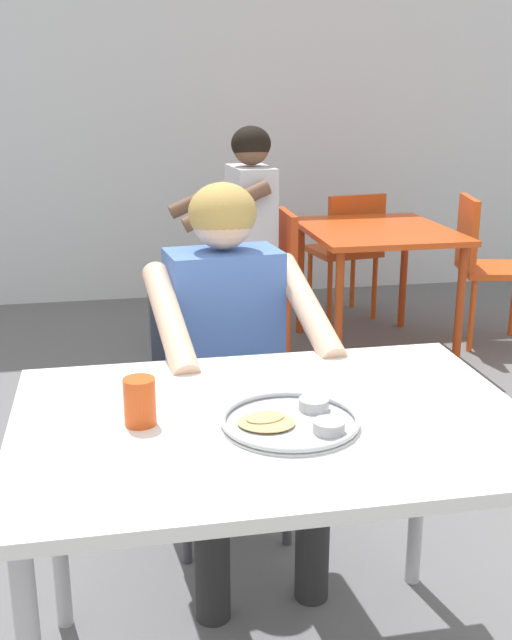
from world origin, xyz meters
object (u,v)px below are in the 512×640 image
Objects in this scene: chair_red_right at (484,260)px; patron_background at (235,226)px; thali_tray at (292,420)px; drinking_cup at (140,400)px; diner_foreground at (232,345)px; table_foreground at (272,447)px; chair_red_far at (348,245)px; chair_red_left at (265,276)px; chair_foreground at (216,383)px; table_background_red at (377,243)px.

patron_background is at bearing -179.51° from chair_red_right.
drinking_cup is (-0.32, 0.07, 0.04)m from thali_tray.
diner_foreground is 2.51m from chair_red_right.
table_foreground is 3.78× the size of thali_tray.
diner_foreground is 2.68m from chair_red_far.
chair_red_right is 0.87m from chair_red_far.
chair_red_left is at bearing 72.06° from drinking_cup.
chair_foreground is 0.73× the size of diner_foreground.
patron_background is (-0.15, 0.04, 0.27)m from chair_red_left.
patron_background is (-0.83, -0.63, 0.26)m from chair_red_far.
drinking_cup is 3.17m from chair_red_right.
chair_red_left reaches higher than table_foreground.
table_foreground reaches higher than table_background_red.
table_background_red is 1.07× the size of chair_red_right.
drinking_cup is at bearing -108.69° from chair_foreground.
table_foreground is 1.27× the size of table_background_red.
drinking_cup reaches higher than chair_red_far.
chair_red_far is (0.04, 0.63, -0.14)m from table_background_red.
thali_tray is at bearing -100.24° from chair_red_left.
chair_foreground is at bearing 95.14° from diner_foreground.
chair_foreground reaches higher than drinking_cup.
chair_red_left is at bearing -177.61° from chair_red_right.
chair_red_far is (0.67, 0.67, 0.00)m from chair_red_left.
thali_tray is at bearing -96.56° from patron_background.
thali_tray is 0.24× the size of patron_background.
table_foreground is 2.66m from table_background_red.
drinking_cup is 0.12× the size of chair_red_right.
thali_tray is at bearing -58.03° from table_foreground.
chair_red_right is at bearing 0.51° from table_background_red.
table_foreground is 2.43m from patron_background.
diner_foreground reaches higher than chair_red_far.
thali_tray is 2.69m from table_background_red.
diner_foreground is 0.94× the size of patron_background.
table_background_red is 0.66m from chair_red_right.
drinking_cup is 0.12× the size of chair_foreground.
drinking_cup is 0.13× the size of chair_red_far.
diner_foreground is (-0.02, 0.68, -0.05)m from thali_tray.
patron_background is at bearing 165.08° from chair_red_left.
chair_red_left reaches higher than table_background_red.
chair_red_left is at bearing -14.92° from patron_background.
table_foreground is at bearing -101.24° from chair_red_left.
chair_red_left reaches higher than thali_tray.
thali_tray is 0.33m from drinking_cup.
patron_background is (-1.44, -0.01, 0.25)m from chair_red_right.
diner_foreground is 1.81m from patron_background.
chair_foreground is (-0.04, 0.90, -0.26)m from thali_tray.
chair_red_left is (0.44, 2.42, -0.28)m from thali_tray.
drinking_cup is 3.36m from chair_red_far.
diner_foreground is 1.30× the size of table_background_red.
chair_foreground is at bearing 71.31° from drinking_cup.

